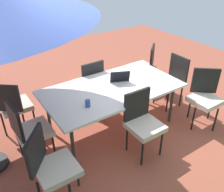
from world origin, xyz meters
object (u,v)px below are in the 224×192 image
at_px(dining_table, 112,90).
at_px(laptop, 119,79).
at_px(chair_southeast, 13,104).
at_px(chair_northwest, 205,95).
at_px(chair_northeast, 51,165).
at_px(chair_southwest, 144,65).
at_px(chair_north, 143,121).
at_px(chair_south, 89,82).
at_px(chair_west, 172,79).
at_px(chair_east, 29,129).
at_px(cup, 88,103).

relative_size(dining_table, laptop, 5.58).
xyz_separation_m(dining_table, chair_southeast, (1.38, -0.76, -0.18)).
height_order(dining_table, chair_northwest, chair_northwest).
bearing_deg(chair_southeast, chair_northeast, 129.94).
relative_size(chair_southwest, laptop, 2.50).
xyz_separation_m(dining_table, chair_northeast, (1.36, 0.77, -0.18)).
relative_size(chair_north, chair_southwest, 1.00).
height_order(chair_north, laptop, laptop).
bearing_deg(chair_southwest, chair_south, -40.36).
distance_m(chair_north, chair_northeast, 1.40).
height_order(chair_south, chair_southeast, same).
xyz_separation_m(chair_west, chair_east, (2.74, -0.03, 0.00)).
height_order(chair_west, chair_north, same).
bearing_deg(laptop, chair_north, 101.47).
xyz_separation_m(chair_west, chair_north, (1.33, 0.70, 0.00)).
relative_size(dining_table, chair_southwest, 2.23).
relative_size(chair_south, chair_east, 1.00).
bearing_deg(chair_north, chair_southwest, 49.22).
bearing_deg(dining_table, chair_south, -90.86).
height_order(chair_southeast, chair_northwest, same).
xyz_separation_m(chair_southeast, chair_northeast, (-0.02, 1.53, 0.00)).
relative_size(chair_south, cup, 9.67).
height_order(dining_table, chair_east, chair_east).
xyz_separation_m(chair_north, laptop, (-0.19, -0.85, 0.27)).
height_order(chair_south, chair_west, same).
height_order(dining_table, chair_southeast, chair_southeast).
xyz_separation_m(chair_southwest, chair_east, (2.75, 0.78, 0.00)).
distance_m(dining_table, chair_west, 1.38).
relative_size(chair_north, chair_east, 1.00).
height_order(dining_table, laptop, laptop).
bearing_deg(chair_west, chair_south, -119.33).
height_order(chair_southwest, cup, chair_southwest).
height_order(chair_south, chair_northwest, same).
distance_m(chair_west, chair_southwest, 0.81).
relative_size(chair_southeast, chair_southwest, 1.00).
bearing_deg(dining_table, chair_northwest, 151.07).
bearing_deg(chair_southwest, chair_north, 7.52).
distance_m(dining_table, chair_northwest, 1.59).
distance_m(chair_northeast, cup, 0.97).
bearing_deg(chair_southwest, chair_west, 48.49).
bearing_deg(chair_northwest, chair_northeast, -139.89).
bearing_deg(chair_west, chair_east, -89.62).
bearing_deg(cup, chair_east, -18.85).
relative_size(chair_west, chair_northeast, 1.00).
xyz_separation_m(chair_northeast, chair_northwest, (-2.74, -0.01, 0.00)).
xyz_separation_m(chair_west, laptop, (1.14, -0.14, 0.27)).
bearing_deg(chair_northeast, chair_northwest, -50.44).
relative_size(chair_northeast, laptop, 2.50).
distance_m(chair_southeast, cup, 1.32).
xyz_separation_m(chair_south, chair_southeast, (1.39, 0.01, 0.00)).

